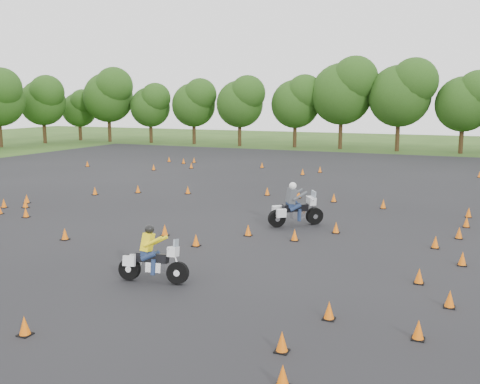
{
  "coord_description": "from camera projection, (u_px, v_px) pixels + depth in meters",
  "views": [
    {
      "loc": [
        9.6,
        -18.57,
        5.45
      ],
      "look_at": [
        0.0,
        4.0,
        1.2
      ],
      "focal_mm": 40.0,
      "sensor_mm": 36.0,
      "label": 1
    }
  ],
  "objects": [
    {
      "name": "ground",
      "position": [
        201.0,
        237.0,
        21.47
      ],
      "size": [
        140.0,
        140.0,
        0.0
      ],
      "primitive_type": "plane",
      "color": "#2D5119",
      "rests_on": "ground"
    },
    {
      "name": "asphalt_pad",
      "position": [
        256.0,
        209.0,
        26.91
      ],
      "size": [
        62.0,
        62.0,
        0.0
      ],
      "primitive_type": "plane",
      "color": "black",
      "rests_on": "ground"
    },
    {
      "name": "treeline",
      "position": [
        385.0,
        108.0,
        51.92
      ],
      "size": [
        87.11,
        32.42,
        10.77
      ],
      "color": "#214313",
      "rests_on": "ground"
    },
    {
      "name": "traffic_cones",
      "position": [
        249.0,
        203.0,
        27.26
      ],
      "size": [
        36.12,
        32.49,
        0.45
      ],
      "color": "orange",
      "rests_on": "asphalt_pad"
    },
    {
      "name": "rider_grey",
      "position": [
        296.0,
        204.0,
        23.23
      ],
      "size": [
        2.44,
        2.22,
        1.95
      ],
      "primitive_type": null,
      "rotation": [
        0.0,
        0.0,
        0.7
      ],
      "color": "#46494E",
      "rests_on": "ground"
    },
    {
      "name": "rider_yellow",
      "position": [
        152.0,
        255.0,
        15.98
      ],
      "size": [
        2.3,
        1.03,
        1.71
      ],
      "primitive_type": null,
      "rotation": [
        0.0,
        0.0,
        0.16
      ],
      "color": "yellow",
      "rests_on": "ground"
    }
  ]
}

